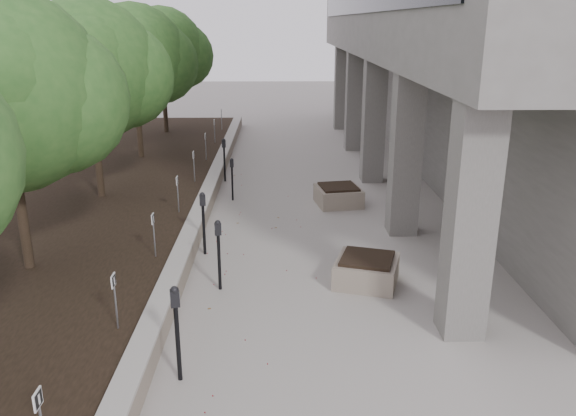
{
  "coord_description": "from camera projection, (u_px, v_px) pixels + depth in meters",
  "views": [
    {
      "loc": [
        0.29,
        -7.83,
        5.15
      ],
      "look_at": [
        0.49,
        5.35,
        0.86
      ],
      "focal_mm": 35.87,
      "sensor_mm": 36.0,
      "label": 1
    }
  ],
  "objects": [
    {
      "name": "berry_scatter",
      "position": [
        264.0,
        246.0,
        13.78
      ],
      "size": [
        3.3,
        14.1,
        0.02
      ],
      "primitive_type": null,
      "color": "maroon",
      "rests_on": "ground"
    },
    {
      "name": "crabapple_tree_3",
      "position": [
        92.0,
        100.0,
        15.6
      ],
      "size": [
        4.6,
        4.0,
        5.44
      ],
      "primitive_type": null,
      "color": "#2A5721",
      "rests_on": "planting_bed"
    },
    {
      "name": "planting_bed",
      "position": [
        89.0,
        193.0,
        17.44
      ],
      "size": [
        7.0,
        26.0,
        0.4
      ],
      "primitive_type": "cube",
      "color": "black",
      "rests_on": "ground"
    },
    {
      "name": "crabapple_tree_2",
      "position": [
        10.0,
        134.0,
        10.85
      ],
      "size": [
        4.6,
        4.0,
        5.44
      ],
      "primitive_type": null,
      "color": "#2A5721",
      "rests_on": "planting_bed"
    },
    {
      "name": "parking_meter_4",
      "position": [
        232.0,
        179.0,
        17.18
      ],
      "size": [
        0.13,
        0.09,
        1.3
      ],
      "primitive_type": null,
      "rotation": [
        0.0,
        0.0,
        0.02
      ],
      "color": "black",
      "rests_on": "ground"
    },
    {
      "name": "parking_meter_5",
      "position": [
        224.0,
        160.0,
        19.22
      ],
      "size": [
        0.15,
        0.11,
        1.47
      ],
      "primitive_type": null,
      "rotation": [
        0.0,
        0.0,
        -0.05
      ],
      "color": "black",
      "rests_on": "ground"
    },
    {
      "name": "crabapple_tree_5",
      "position": [
        163.0,
        70.0,
        25.11
      ],
      "size": [
        4.6,
        4.0,
        5.44
      ],
      "primitive_type": null,
      "color": "#2A5721",
      "rests_on": "planting_bed"
    },
    {
      "name": "parking_sign_8",
      "position": [
        222.0,
        119.0,
        26.31
      ],
      "size": [
        0.04,
        0.22,
        0.96
      ],
      "primitive_type": null,
      "color": "black",
      "rests_on": "planting_bed"
    },
    {
      "name": "parking_meter_2",
      "position": [
        219.0,
        255.0,
        11.39
      ],
      "size": [
        0.17,
        0.14,
        1.48
      ],
      "primitive_type": null,
      "rotation": [
        0.0,
        0.0,
        0.26
      ],
      "color": "black",
      "rests_on": "ground"
    },
    {
      "name": "planter_front",
      "position": [
        367.0,
        270.0,
        11.82
      ],
      "size": [
        1.53,
        1.53,
        0.57
      ],
      "primitive_type": null,
      "rotation": [
        0.0,
        0.0,
        -0.3
      ],
      "color": "gray",
      "rests_on": "ground"
    },
    {
      "name": "parking_sign_3",
      "position": [
        154.0,
        235.0,
        12.05
      ],
      "size": [
        0.04,
        0.22,
        0.96
      ],
      "primitive_type": null,
      "color": "black",
      "rests_on": "planting_bed"
    },
    {
      "name": "crabapple_tree_4",
      "position": [
        135.0,
        82.0,
        20.35
      ],
      "size": [
        4.6,
        4.0,
        5.44
      ],
      "primitive_type": null,
      "color": "#2A5721",
      "rests_on": "planting_bed"
    },
    {
      "name": "parking_sign_5",
      "position": [
        194.0,
        167.0,
        17.76
      ],
      "size": [
        0.04,
        0.22,
        0.96
      ],
      "primitive_type": null,
      "color": "black",
      "rests_on": "planting_bed"
    },
    {
      "name": "parking_sign_6",
      "position": [
        206.0,
        146.0,
        20.61
      ],
      "size": [
        0.04,
        0.22,
        0.96
      ],
      "primitive_type": null,
      "color": "black",
      "rests_on": "planting_bed"
    },
    {
      "name": "parking_meter_3",
      "position": [
        204.0,
        224.0,
        13.14
      ],
      "size": [
        0.17,
        0.14,
        1.5
      ],
      "primitive_type": null,
      "rotation": [
        0.0,
        0.0,
        0.28
      ],
      "color": "black",
      "rests_on": "ground"
    },
    {
      "name": "parking_sign_2",
      "position": [
        115.0,
        302.0,
        9.2
      ],
      "size": [
        0.04,
        0.22,
        0.96
      ],
      "primitive_type": null,
      "color": "black",
      "rests_on": "planting_bed"
    },
    {
      "name": "parking_sign_4",
      "position": [
        178.0,
        194.0,
        14.91
      ],
      "size": [
        0.04,
        0.22,
        0.96
      ],
      "primitive_type": null,
      "color": "black",
      "rests_on": "planting_bed"
    },
    {
      "name": "planter_back",
      "position": [
        338.0,
        195.0,
        16.89
      ],
      "size": [
        1.42,
        1.42,
        0.58
      ],
      "primitive_type": null,
      "rotation": [
        0.0,
        0.0,
        0.17
      ],
      "color": "gray",
      "rests_on": "ground"
    },
    {
      "name": "parking_sign_7",
      "position": [
        215.0,
        131.0,
        23.46
      ],
      "size": [
        0.04,
        0.22,
        0.96
      ],
      "primitive_type": null,
      "color": "black",
      "rests_on": "planting_bed"
    },
    {
      "name": "retaining_wall",
      "position": [
        210.0,
        190.0,
        17.48
      ],
      "size": [
        0.39,
        26.0,
        0.5
      ],
      "primitive_type": null,
      "color": "gray",
      "rests_on": "ground"
    },
    {
      "name": "parking_meter_1",
      "position": [
        177.0,
        334.0,
        8.45
      ],
      "size": [
        0.18,
        0.15,
        1.55
      ],
      "primitive_type": null,
      "rotation": [
        0.0,
        0.0,
        0.26
      ],
      "color": "black",
      "rests_on": "ground"
    },
    {
      "name": "ground",
      "position": [
        262.0,
        366.0,
        9.03
      ],
      "size": [
        90.0,
        90.0,
        0.0
      ],
      "primitive_type": "plane",
      "color": "#9C968F",
      "rests_on": "ground"
    }
  ]
}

